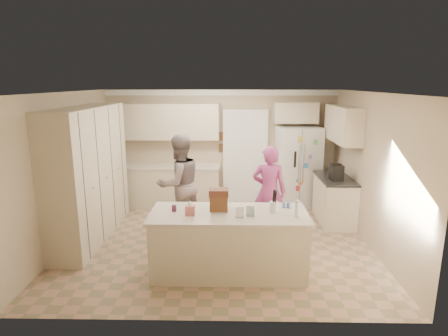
{
  "coord_description": "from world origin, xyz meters",
  "views": [
    {
      "loc": [
        0.23,
        -6.21,
        2.77
      ],
      "look_at": [
        0.1,
        0.35,
        1.25
      ],
      "focal_mm": 30.0,
      "sensor_mm": 36.0,
      "label": 1
    }
  ],
  "objects_px": {
    "coffee_maker": "(336,172)",
    "teen_girl": "(269,192)",
    "island_base": "(229,244)",
    "dollhouse_body": "(219,203)",
    "utensil_crock": "(274,207)",
    "teen_boy": "(179,184)",
    "tissue_box": "(190,210)",
    "refrigerator": "(298,167)"
  },
  "relations": [
    {
      "from": "coffee_maker",
      "to": "tissue_box",
      "type": "distance_m",
      "value": 3.28
    },
    {
      "from": "refrigerator",
      "to": "teen_boy",
      "type": "relative_size",
      "value": 0.98
    },
    {
      "from": "refrigerator",
      "to": "utensil_crock",
      "type": "bearing_deg",
      "value": -115.08
    },
    {
      "from": "tissue_box",
      "to": "teen_girl",
      "type": "distance_m",
      "value": 1.94
    },
    {
      "from": "island_base",
      "to": "tissue_box",
      "type": "distance_m",
      "value": 0.79
    },
    {
      "from": "utensil_crock",
      "to": "dollhouse_body",
      "type": "xyz_separation_m",
      "value": [
        -0.8,
        0.05,
        0.04
      ]
    },
    {
      "from": "teen_girl",
      "to": "utensil_crock",
      "type": "bearing_deg",
      "value": 97.79
    },
    {
      "from": "coffee_maker",
      "to": "tissue_box",
      "type": "bearing_deg",
      "value": -142.43
    },
    {
      "from": "refrigerator",
      "to": "island_base",
      "type": "relative_size",
      "value": 0.82
    },
    {
      "from": "teen_boy",
      "to": "teen_girl",
      "type": "height_order",
      "value": "teen_boy"
    },
    {
      "from": "island_base",
      "to": "teen_boy",
      "type": "height_order",
      "value": "teen_boy"
    },
    {
      "from": "teen_boy",
      "to": "island_base",
      "type": "bearing_deg",
      "value": 82.65
    },
    {
      "from": "teen_boy",
      "to": "utensil_crock",
      "type": "bearing_deg",
      "value": 98.11
    },
    {
      "from": "teen_girl",
      "to": "island_base",
      "type": "bearing_deg",
      "value": 73.01
    },
    {
      "from": "teen_girl",
      "to": "refrigerator",
      "type": "bearing_deg",
      "value": -104.54
    },
    {
      "from": "refrigerator",
      "to": "dollhouse_body",
      "type": "distance_m",
      "value": 3.45
    },
    {
      "from": "refrigerator",
      "to": "tissue_box",
      "type": "distance_m",
      "value": 3.83
    },
    {
      "from": "island_base",
      "to": "refrigerator",
      "type": "bearing_deg",
      "value": 63.85
    },
    {
      "from": "refrigerator",
      "to": "coffee_maker",
      "type": "bearing_deg",
      "value": -75.86
    },
    {
      "from": "refrigerator",
      "to": "teen_boy",
      "type": "distance_m",
      "value": 2.91
    },
    {
      "from": "teen_boy",
      "to": "coffee_maker",
      "type": "bearing_deg",
      "value": 148.28
    },
    {
      "from": "dollhouse_body",
      "to": "teen_boy",
      "type": "height_order",
      "value": "teen_boy"
    },
    {
      "from": "utensil_crock",
      "to": "refrigerator",
      "type": "bearing_deg",
      "value": 73.99
    },
    {
      "from": "refrigerator",
      "to": "dollhouse_body",
      "type": "relative_size",
      "value": 6.92
    },
    {
      "from": "dollhouse_body",
      "to": "teen_girl",
      "type": "height_order",
      "value": "teen_girl"
    },
    {
      "from": "island_base",
      "to": "utensil_crock",
      "type": "relative_size",
      "value": 14.67
    },
    {
      "from": "dollhouse_body",
      "to": "teen_girl",
      "type": "distance_m",
      "value": 1.55
    },
    {
      "from": "tissue_box",
      "to": "refrigerator",
      "type": "bearing_deg",
      "value": 57.11
    },
    {
      "from": "tissue_box",
      "to": "dollhouse_body",
      "type": "relative_size",
      "value": 0.54
    },
    {
      "from": "island_base",
      "to": "teen_girl",
      "type": "xyz_separation_m",
      "value": [
        0.71,
        1.37,
        0.4
      ]
    },
    {
      "from": "utensil_crock",
      "to": "teen_boy",
      "type": "height_order",
      "value": "teen_boy"
    },
    {
      "from": "utensil_crock",
      "to": "tissue_box",
      "type": "xyz_separation_m",
      "value": [
        -1.2,
        -0.15,
        -0.0
      ]
    },
    {
      "from": "utensil_crock",
      "to": "dollhouse_body",
      "type": "distance_m",
      "value": 0.8
    },
    {
      "from": "coffee_maker",
      "to": "teen_girl",
      "type": "height_order",
      "value": "teen_girl"
    },
    {
      "from": "tissue_box",
      "to": "teen_girl",
      "type": "relative_size",
      "value": 0.08
    },
    {
      "from": "utensil_crock",
      "to": "dollhouse_body",
      "type": "relative_size",
      "value": 0.58
    },
    {
      "from": "tissue_box",
      "to": "dollhouse_body",
      "type": "distance_m",
      "value": 0.45
    },
    {
      "from": "coffee_maker",
      "to": "dollhouse_body",
      "type": "height_order",
      "value": "coffee_maker"
    },
    {
      "from": "refrigerator",
      "to": "coffee_maker",
      "type": "height_order",
      "value": "refrigerator"
    },
    {
      "from": "refrigerator",
      "to": "teen_boy",
      "type": "height_order",
      "value": "teen_boy"
    },
    {
      "from": "refrigerator",
      "to": "island_base",
      "type": "distance_m",
      "value": 3.5
    },
    {
      "from": "dollhouse_body",
      "to": "teen_girl",
      "type": "relative_size",
      "value": 0.16
    }
  ]
}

